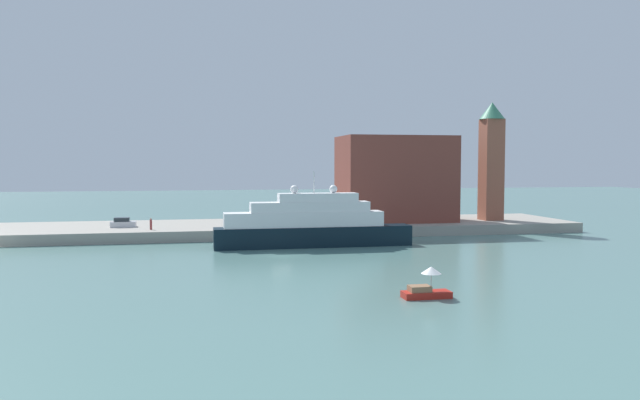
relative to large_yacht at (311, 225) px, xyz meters
name	(u,v)px	position (x,y,z in m)	size (l,w,h in m)	color
ground	(282,256)	(-5.29, -7.61, -3.14)	(400.00, 400.00, 0.00)	slate
quay_dock	(261,228)	(-5.29, 18.65, -2.30)	(110.00, 20.51, 1.69)	gray
large_yacht	(311,225)	(0.00, 0.00, 0.00)	(28.60, 3.61, 10.91)	black
small_motorboat	(426,287)	(3.88, -35.12, -2.16)	(4.34, 1.81, 2.81)	#B22319
harbor_building	(395,179)	(18.92, 18.64, 6.12)	(19.67, 12.12, 15.15)	brown
bell_tower	(491,157)	(36.57, 16.77, 10.05)	(4.55, 4.55, 21.37)	#93513D
parked_car	(123,223)	(-27.87, 17.05, -0.79)	(3.98, 1.80, 1.55)	silver
person_figure	(151,224)	(-23.13, 12.14, -0.61)	(0.36, 0.36, 1.82)	maroon
mooring_bollard	(316,225)	(2.70, 10.14, -1.10)	(0.55, 0.55, 0.72)	black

